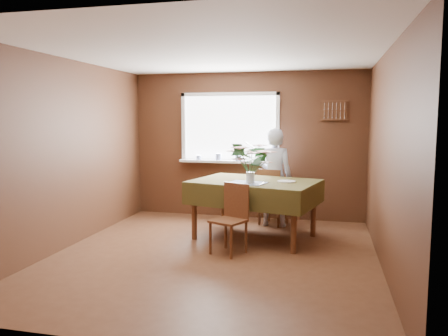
% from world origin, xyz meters
% --- Properties ---
extents(floor, '(4.50, 4.50, 0.00)m').
position_xyz_m(floor, '(0.00, 0.00, 0.00)').
color(floor, '#502D1B').
rests_on(floor, ground).
extents(ceiling, '(4.50, 4.50, 0.00)m').
position_xyz_m(ceiling, '(0.00, 0.00, 2.50)').
color(ceiling, white).
rests_on(ceiling, wall_back).
extents(wall_back, '(4.00, 0.00, 4.00)m').
position_xyz_m(wall_back, '(0.00, 2.25, 1.25)').
color(wall_back, brown).
rests_on(wall_back, floor).
extents(wall_front, '(4.00, 0.00, 4.00)m').
position_xyz_m(wall_front, '(0.00, -2.25, 1.25)').
color(wall_front, brown).
rests_on(wall_front, floor).
extents(wall_left, '(0.00, 4.50, 4.50)m').
position_xyz_m(wall_left, '(-2.00, 0.00, 1.25)').
color(wall_left, brown).
rests_on(wall_left, floor).
extents(wall_right, '(0.00, 4.50, 4.50)m').
position_xyz_m(wall_right, '(2.00, 0.00, 1.25)').
color(wall_right, brown).
rests_on(wall_right, floor).
extents(window_assembly, '(1.72, 0.20, 1.22)m').
position_xyz_m(window_assembly, '(-0.29, 2.20, 1.36)').
color(window_assembly, white).
rests_on(window_assembly, wall_back).
extents(spoon_rack, '(0.44, 0.05, 0.33)m').
position_xyz_m(spoon_rack, '(1.45, 2.22, 1.85)').
color(spoon_rack, brown).
rests_on(spoon_rack, wall_back).
extents(dining_table, '(1.95, 1.54, 0.84)m').
position_xyz_m(dining_table, '(0.36, 0.95, 0.73)').
color(dining_table, brown).
rests_on(dining_table, floor).
extents(chair_far, '(0.50, 0.50, 0.92)m').
position_xyz_m(chair_far, '(0.50, 1.75, 0.50)').
color(chair_far, brown).
rests_on(chair_far, floor).
extents(chair_near, '(0.50, 0.50, 0.89)m').
position_xyz_m(chair_near, '(0.18, 0.21, 0.49)').
color(chair_near, brown).
rests_on(chair_near, floor).
extents(seated_woman, '(0.58, 0.39, 1.57)m').
position_xyz_m(seated_woman, '(0.54, 1.72, 0.79)').
color(seated_woman, white).
rests_on(seated_woman, floor).
extents(flower_bouquet, '(0.60, 0.60, 0.52)m').
position_xyz_m(flower_bouquet, '(0.34, 0.70, 1.17)').
color(flower_bouquet, white).
rests_on(flower_bouquet, dining_table).
extents(side_plate, '(0.34, 0.34, 0.01)m').
position_xyz_m(side_plate, '(0.81, 0.92, 0.84)').
color(side_plate, white).
rests_on(side_plate, dining_table).
extents(table_knife, '(0.05, 0.23, 0.00)m').
position_xyz_m(table_knife, '(0.51, 0.64, 0.84)').
color(table_knife, silver).
rests_on(table_knife, dining_table).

